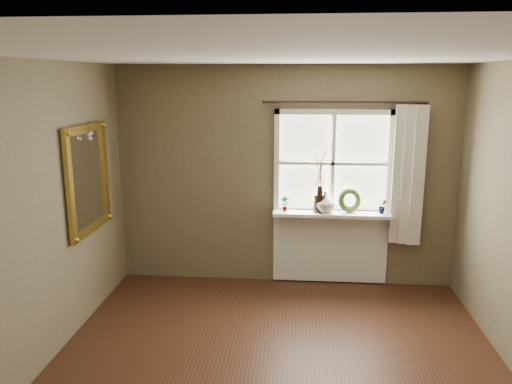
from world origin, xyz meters
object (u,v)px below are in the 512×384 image
object	(u,v)px
dark_jug	(319,203)
cream_vase	(325,202)
gilt_mirror	(88,179)
wreath	(349,203)

from	to	relation	value
dark_jug	cream_vase	world-z (taller)	cream_vase
dark_jug	cream_vase	size ratio (longest dim) A/B	0.87
dark_jug	cream_vase	bearing A→B (deg)	0.00
dark_jug	gilt_mirror	bearing A→B (deg)	-159.41
gilt_mirror	dark_jug	bearing A→B (deg)	20.59
cream_vase	gilt_mirror	bearing A→B (deg)	-159.92
cream_vase	wreath	bearing A→B (deg)	8.02
dark_jug	gilt_mirror	distance (m)	2.57
wreath	gilt_mirror	bearing A→B (deg)	-179.10
dark_jug	gilt_mirror	world-z (taller)	gilt_mirror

